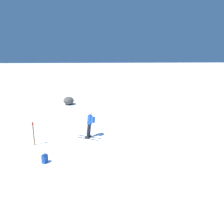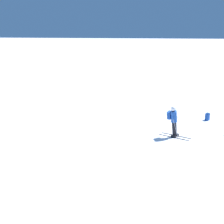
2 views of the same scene
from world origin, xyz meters
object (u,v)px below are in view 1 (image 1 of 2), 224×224
Objects in this scene: trail_marker at (33,132)px; skier at (90,123)px; spare_backpack at (45,159)px; exposed_boulder_1 at (69,101)px.

skier is at bearing 108.09° from trail_marker.
exposed_boulder_1 is (-14.73, -0.23, 0.22)m from spare_backpack.
skier is 1.33× the size of exposed_boulder_1.
trail_marker reaches higher than spare_backpack.
spare_backpack is at bearing -5.49° from skier.
skier is 4.59m from spare_backpack.
skier reaches higher than exposed_boulder_1.
trail_marker is at bearing -123.45° from spare_backpack.
spare_backpack is 0.35× the size of exposed_boulder_1.
skier reaches higher than trail_marker.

